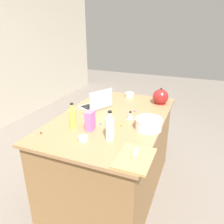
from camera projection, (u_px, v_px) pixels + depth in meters
ground_plane at (112, 188)px, 2.56m from camera, size 12.00×12.00×0.00m
island_counter at (112, 155)px, 2.39m from camera, size 1.60×1.01×0.90m
laptop at (97, 104)px, 2.42m from camera, size 0.38×0.34×0.22m
mixing_bowl_large at (149, 124)px, 1.94m from camera, size 0.24×0.24×0.10m
bottle_oil at (73, 118)px, 1.96m from camera, size 0.06×0.06×0.23m
bottle_vinegar at (110, 128)px, 1.75m from camera, size 0.07×0.07×0.25m
kettle at (160, 97)px, 2.55m from camera, size 0.21×0.18×0.20m
cutting_board at (135, 158)px, 1.53m from camera, size 0.33×0.24×0.02m
butter_stick_left at (135, 154)px, 1.53m from camera, size 0.11×0.05×0.04m
ramekin_small at (83, 139)px, 1.76m from camera, size 0.08×0.08×0.04m
ramekin_medium at (130, 95)px, 2.80m from camera, size 0.11×0.11×0.05m
kitchen_timer at (130, 115)px, 2.16m from camera, size 0.07×0.07×0.08m
candy_bag at (90, 121)px, 1.92m from camera, size 0.09×0.06×0.17m
candy_0 at (135, 121)px, 2.11m from camera, size 0.01×0.01×0.01m
candy_1 at (121, 125)px, 2.02m from camera, size 0.02×0.02×0.02m
candy_2 at (112, 110)px, 2.38m from camera, size 0.01×0.01×0.01m
candy_3 at (135, 111)px, 2.34m from camera, size 0.02×0.02×0.02m
candy_4 at (109, 98)px, 2.74m from camera, size 0.02×0.02×0.02m
candy_5 at (41, 133)px, 1.88m from camera, size 0.02×0.02×0.02m
candy_6 at (101, 123)px, 2.05m from camera, size 0.02×0.02×0.02m
candy_7 at (83, 112)px, 2.30m from camera, size 0.02×0.02×0.02m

